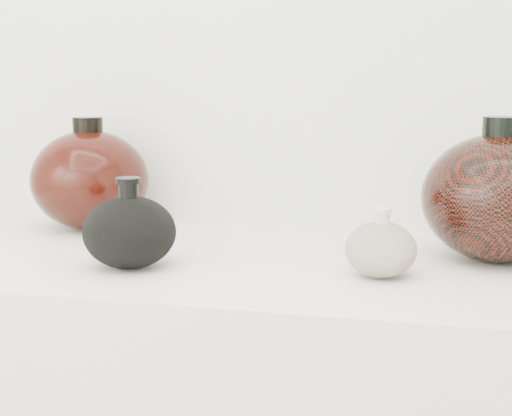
% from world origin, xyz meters
% --- Properties ---
extents(black_gourd_vase, '(0.15, 0.15, 0.13)m').
position_xyz_m(black_gourd_vase, '(-0.17, 0.85, 0.95)').
color(black_gourd_vase, black).
rests_on(black_gourd_vase, display_counter).
extents(cream_gourd_vase, '(0.11, 0.11, 0.10)m').
position_xyz_m(cream_gourd_vase, '(0.18, 0.88, 0.94)').
color(cream_gourd_vase, beige).
rests_on(cream_gourd_vase, display_counter).
extents(left_round_pot, '(0.27, 0.27, 0.20)m').
position_xyz_m(left_round_pot, '(-0.35, 1.09, 0.99)').
color(left_round_pot, black).
rests_on(left_round_pot, display_counter).
extents(right_round_pot, '(0.28, 0.28, 0.21)m').
position_xyz_m(right_round_pot, '(0.34, 1.01, 1.00)').
color(right_round_pot, black).
rests_on(right_round_pot, display_counter).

